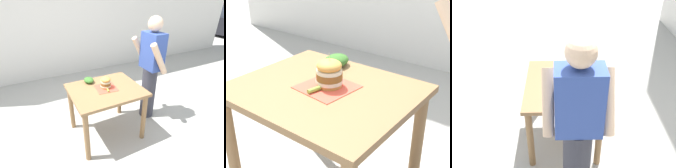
{
  "view_description": "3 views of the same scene",
  "coord_description": "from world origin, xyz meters",
  "views": [
    {
      "loc": [
        1.93,
        -0.89,
        1.96
      ],
      "look_at": [
        0.0,
        0.1,
        0.83
      ],
      "focal_mm": 28.0,
      "sensor_mm": 36.0,
      "label": 1
    },
    {
      "loc": [
        1.16,
        1.0,
        1.53
      ],
      "look_at": [
        0.0,
        0.1,
        0.83
      ],
      "focal_mm": 50.0,
      "sensor_mm": 36.0,
      "label": 2
    },
    {
      "loc": [
        0.05,
        2.34,
        2.35
      ],
      "look_at": [
        0.0,
        0.1,
        0.83
      ],
      "focal_mm": 42.0,
      "sensor_mm": 36.0,
      "label": 3
    }
  ],
  "objects": [
    {
      "name": "ground_plane",
      "position": [
        0.0,
        0.0,
        0.0
      ],
      "size": [
        80.0,
        80.0,
        0.0
      ],
      "primitive_type": "plane",
      "color": "#ADAAA3"
    },
    {
      "name": "patio_table",
      "position": [
        0.0,
        0.0,
        0.64
      ],
      "size": [
        0.83,
        0.98,
        0.78
      ],
      "color": "olive",
      "rests_on": "ground"
    },
    {
      "name": "serving_paper",
      "position": [
        -0.01,
        0.01,
        0.79
      ],
      "size": [
        0.31,
        0.31,
        0.0
      ],
      "primitive_type": "cube",
      "rotation": [
        0.0,
        0.0,
        -0.1
      ],
      "color": "#D64C38",
      "rests_on": "patio_table"
    },
    {
      "name": "sandwich",
      "position": [
        -0.03,
        0.02,
        0.86
      ],
      "size": [
        0.15,
        0.15,
        0.19
      ],
      "color": "gold",
      "rests_on": "serving_paper"
    },
    {
      "name": "pickle_spear",
      "position": [
        0.08,
        -0.0,
        0.8
      ],
      "size": [
        0.08,
        0.04,
        0.02
      ],
      "primitive_type": "cylinder",
      "rotation": [
        0.0,
        1.57,
        2.94
      ],
      "color": "#8EA83D",
      "rests_on": "serving_paper"
    },
    {
      "name": "side_salad",
      "position": [
        -0.29,
        -0.14,
        0.82
      ],
      "size": [
        0.18,
        0.14,
        0.08
      ],
      "primitive_type": "ellipsoid",
      "color": "#386B28",
      "rests_on": "patio_table"
    },
    {
      "name": "diner_across_table",
      "position": [
        -0.09,
        0.84,
        0.88
      ],
      "size": [
        0.55,
        0.35,
        1.69
      ],
      "color": "#33333D",
      "rests_on": "ground"
    }
  ]
}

